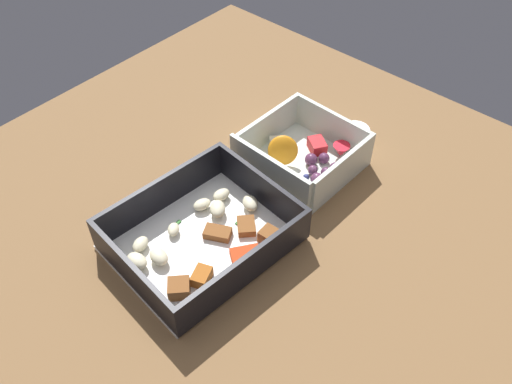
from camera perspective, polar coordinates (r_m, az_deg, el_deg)
The scene contains 4 objects.
table_surface at distance 72.84cm, azimuth -1.16°, elevation -2.17°, with size 80.00×80.00×2.00cm, color brown.
pasta_container at distance 66.96cm, azimuth -5.51°, elevation -4.72°, with size 22.19×18.93×5.64cm.
fruit_bowl at distance 76.78cm, azimuth 5.08°, elevation 3.85°, with size 14.32×14.53×5.69cm.
paper_cup_liner at distance 83.20cm, azimuth 10.44°, elevation 6.10°, with size 4.23×4.23×1.66cm, color white.
Camera 1 is at (35.38, 32.98, 55.47)cm, focal length 37.86 mm.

